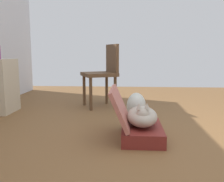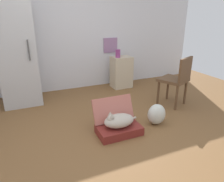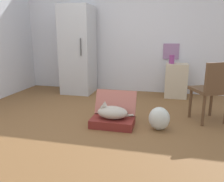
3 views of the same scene
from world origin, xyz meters
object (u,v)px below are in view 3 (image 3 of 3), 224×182
(suitcase_base, at_px, (112,122))
(plastic_bag_white, at_px, (159,118))
(cat, at_px, (112,112))
(side_table, at_px, (176,81))
(vase_tall, at_px, (172,59))
(chair, at_px, (212,89))
(refrigerator, at_px, (78,50))

(suitcase_base, relative_size, plastic_bag_white, 1.89)
(cat, height_order, side_table, side_table)
(vase_tall, bearing_deg, chair, -66.52)
(cat, distance_m, side_table, 2.09)
(plastic_bag_white, distance_m, chair, 0.94)
(suitcase_base, bearing_deg, side_table, 63.26)
(plastic_bag_white, relative_size, vase_tall, 1.84)
(cat, relative_size, chair, 0.56)
(suitcase_base, distance_m, refrigerator, 2.35)
(suitcase_base, relative_size, chair, 0.67)
(cat, distance_m, vase_tall, 2.08)
(refrigerator, distance_m, chair, 2.95)
(vase_tall, height_order, chair, chair)
(cat, bearing_deg, suitcase_base, -2.01)
(cat, height_order, refrigerator, refrigerator)
(plastic_bag_white, relative_size, chair, 0.35)
(plastic_bag_white, xyz_separation_m, vase_tall, (0.16, 1.78, 0.64))
(plastic_bag_white, bearing_deg, suitcase_base, -177.11)
(chair, bearing_deg, side_table, -95.63)
(suitcase_base, xyz_separation_m, plastic_bag_white, (0.66, 0.03, 0.10))
(side_table, distance_m, chair, 1.44)
(suitcase_base, bearing_deg, refrigerator, 123.89)
(plastic_bag_white, bearing_deg, chair, 32.28)
(side_table, xyz_separation_m, vase_tall, (-0.11, -0.04, 0.45))
(plastic_bag_white, height_order, chair, chair)
(plastic_bag_white, xyz_separation_m, refrigerator, (-1.87, 1.77, 0.79))
(cat, xyz_separation_m, plastic_bag_white, (0.67, 0.03, -0.05))
(plastic_bag_white, height_order, refrigerator, refrigerator)
(side_table, relative_size, chair, 0.78)
(cat, xyz_separation_m, chair, (1.40, 0.50, 0.31))
(suitcase_base, bearing_deg, chair, 19.64)
(chair, bearing_deg, refrigerator, -50.97)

